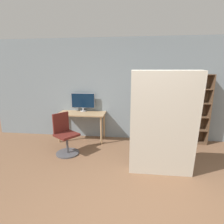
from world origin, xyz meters
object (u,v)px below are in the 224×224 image
Objects in this scene: office_chair at (65,138)px; mattress_near at (163,125)px; bookshelf at (191,111)px; monitor at (83,101)px.

office_chair is 2.19m from mattress_near.
office_chair is at bearing -161.40° from bookshelf.
mattress_near is at bearing -120.67° from bookshelf.
mattress_near is at bearing -16.74° from office_chair.
monitor is at bearing 81.92° from office_chair.
bookshelf is at bearing -0.42° from monitor.
monitor reaches higher than office_chair.
office_chair is 0.50× the size of mattress_near.
monitor is 0.70× the size of office_chair.
monitor is 2.85m from bookshelf.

